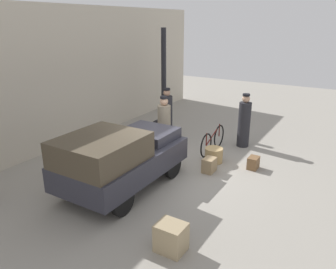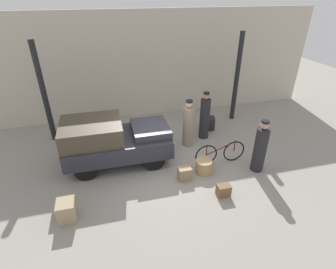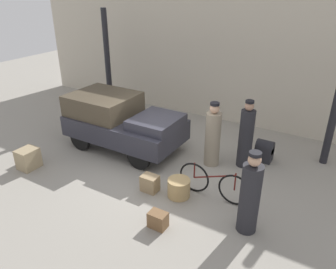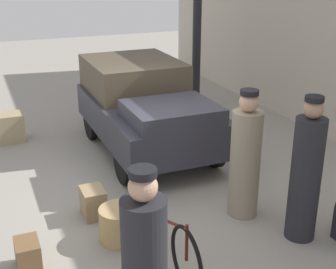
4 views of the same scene
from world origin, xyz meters
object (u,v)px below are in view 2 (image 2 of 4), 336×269
at_px(conductor_in_dark_uniform, 188,125).
at_px(porter_lifting_near_truck, 260,148).
at_px(porter_with_bicycle, 205,117).
at_px(suitcase_small_leather, 223,190).
at_px(truck, 113,139).
at_px(bicycle, 220,153).
at_px(wicker_basket, 204,166).
at_px(trunk_umber_medium, 67,210).
at_px(trunk_wicker_pale, 185,173).
at_px(suitcase_tan_flat, 208,123).

height_order(conductor_in_dark_uniform, porter_lifting_near_truck, conductor_in_dark_uniform).
relative_size(porter_with_bicycle, suitcase_small_leather, 4.98).
relative_size(truck, porter_lifting_near_truck, 1.92).
height_order(bicycle, porter_with_bicycle, porter_with_bicycle).
distance_m(wicker_basket, trunk_umber_medium, 4.20).
bearing_deg(bicycle, truck, 164.29).
height_order(bicycle, wicker_basket, bicycle).
height_order(bicycle, porter_lifting_near_truck, porter_lifting_near_truck).
distance_m(bicycle, suitcase_small_leather, 1.62).
distance_m(conductor_in_dark_uniform, porter_lifting_near_truck, 2.66).
relative_size(bicycle, porter_with_bicycle, 0.94).
bearing_deg(truck, porter_with_bicycle, 12.97).
relative_size(truck, bicycle, 1.94).
height_order(porter_with_bicycle, trunk_umber_medium, porter_with_bicycle).
bearing_deg(porter_lifting_near_truck, wicker_basket, 170.45).
distance_m(wicker_basket, trunk_wicker_pale, 0.72).
bearing_deg(suitcase_tan_flat, suitcase_small_leather, -105.46).
distance_m(porter_with_bicycle, porter_lifting_near_truck, 2.60).
relative_size(bicycle, porter_lifting_near_truck, 0.99).
distance_m(conductor_in_dark_uniform, porter_with_bicycle, 0.87).
bearing_deg(porter_with_bicycle, bicycle, -93.43).
bearing_deg(trunk_umber_medium, wicker_basket, 13.19).
bearing_deg(suitcase_small_leather, truck, 139.35).
xyz_separation_m(wicker_basket, conductor_in_dark_uniform, (0.04, 1.76, 0.60)).
bearing_deg(trunk_wicker_pale, conductor_in_dark_uniform, 69.15).
height_order(truck, suitcase_small_leather, truck).
bearing_deg(wicker_basket, suitcase_tan_flat, 65.59).
relative_size(porter_lifting_near_truck, trunk_umber_medium, 3.25).
bearing_deg(suitcase_tan_flat, wicker_basket, -114.41).
bearing_deg(suitcase_small_leather, bicycle, 69.85).
bearing_deg(wicker_basket, trunk_wicker_pale, -166.31).
relative_size(conductor_in_dark_uniform, suitcase_small_leather, 4.76).
relative_size(suitcase_small_leather, trunk_umber_medium, 0.68).
xyz_separation_m(bicycle, porter_lifting_near_truck, (1.02, -0.65, 0.42)).
bearing_deg(truck, bicycle, -15.71).
bearing_deg(bicycle, trunk_umber_medium, -164.67).
relative_size(suitcase_small_leather, suitcase_tan_flat, 0.61).
bearing_deg(suitcase_small_leather, wicker_basket, 97.83).
height_order(wicker_basket, trunk_wicker_pale, wicker_basket).
bearing_deg(porter_lifting_near_truck, bicycle, 147.54).
distance_m(porter_lifting_near_truck, trunk_wicker_pale, 2.51).
xyz_separation_m(conductor_in_dark_uniform, suitcase_tan_flat, (1.18, 0.93, -0.50)).
height_order(porter_with_bicycle, porter_lifting_near_truck, porter_with_bicycle).
height_order(wicker_basket, porter_lifting_near_truck, porter_lifting_near_truck).
xyz_separation_m(conductor_in_dark_uniform, porter_with_bicycle, (0.78, 0.38, 0.05)).
height_order(conductor_in_dark_uniform, suitcase_tan_flat, conductor_in_dark_uniform).
bearing_deg(porter_with_bicycle, trunk_wicker_pale, -123.28).
distance_m(truck, trunk_umber_medium, 2.72).
relative_size(truck, trunk_wicker_pale, 8.41).
distance_m(truck, suitcase_tan_flat, 4.21).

